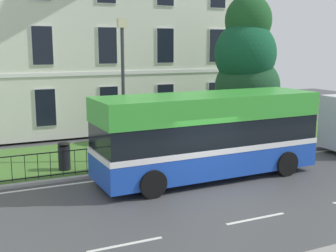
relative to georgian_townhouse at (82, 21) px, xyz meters
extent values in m
cube|color=#454547|center=(0.46, -16.39, -6.52)|extent=(60.00, 56.00, 0.06)
cube|color=silver|center=(0.46, -12.74, -6.49)|extent=(54.00, 0.14, 0.01)
cube|color=silver|center=(-3.54, -18.19, -6.49)|extent=(2.00, 0.12, 0.01)
cube|color=silver|center=(0.46, -18.19, -6.49)|extent=(2.00, 0.12, 0.01)
cube|color=#9E9E99|center=(0.46, -12.27, -6.43)|extent=(57.00, 0.24, 0.12)
cube|color=#47762F|center=(0.46, -9.31, -6.43)|extent=(57.00, 5.68, 0.12)
cube|color=silver|center=(0.00, 0.01, -1.28)|extent=(16.85, 10.65, 10.18)
cube|color=white|center=(0.00, -5.35, -2.97)|extent=(16.85, 0.06, 0.20)
cube|color=#2D333D|center=(0.00, -5.36, -5.27)|extent=(1.10, 0.06, 2.20)
cube|color=white|center=(-3.37, -5.36, -4.65)|extent=(1.10, 0.04, 1.99)
cube|color=black|center=(-3.37, -5.38, -4.65)|extent=(1.00, 0.03, 1.89)
cube|color=white|center=(0.00, -5.36, -4.65)|extent=(1.10, 0.04, 1.99)
cube|color=black|center=(0.00, -5.38, -4.65)|extent=(1.00, 0.03, 1.89)
cube|color=white|center=(3.37, -5.36, -4.65)|extent=(1.10, 0.04, 1.99)
cube|color=black|center=(3.37, -5.38, -4.65)|extent=(1.00, 0.03, 1.89)
cube|color=white|center=(6.74, -5.36, -4.65)|extent=(1.10, 0.04, 1.99)
cube|color=black|center=(6.74, -5.38, -4.65)|extent=(1.00, 0.03, 1.89)
cube|color=white|center=(-3.37, -5.36, -1.52)|extent=(1.10, 0.04, 1.99)
cube|color=black|center=(-3.37, -5.38, -1.52)|extent=(1.00, 0.03, 1.89)
cube|color=white|center=(0.00, -5.36, -1.52)|extent=(1.10, 0.04, 1.99)
cube|color=black|center=(0.00, -5.38, -1.52)|extent=(1.00, 0.03, 1.89)
cube|color=white|center=(3.37, -5.36, -1.52)|extent=(1.10, 0.04, 1.99)
cube|color=black|center=(3.37, -5.38, -1.52)|extent=(1.00, 0.03, 1.89)
cube|color=white|center=(6.74, -5.36, -1.52)|extent=(1.10, 0.04, 1.99)
cube|color=black|center=(6.74, -5.38, -1.52)|extent=(1.00, 0.03, 1.89)
cube|color=black|center=(0.00, -11.99, -5.42)|extent=(15.91, 0.04, 0.04)
cube|color=black|center=(0.00, -11.99, -6.29)|extent=(15.91, 0.04, 0.04)
cylinder|color=black|center=(-5.68, -11.99, -5.90)|extent=(0.02, 0.02, 0.95)
cylinder|color=black|center=(-5.23, -11.99, -5.90)|extent=(0.02, 0.02, 0.95)
cylinder|color=black|center=(-4.77, -11.99, -5.90)|extent=(0.02, 0.02, 0.95)
cylinder|color=black|center=(-4.32, -11.99, -5.90)|extent=(0.02, 0.02, 0.95)
cylinder|color=black|center=(-3.86, -11.99, -5.90)|extent=(0.02, 0.02, 0.95)
cylinder|color=black|center=(-3.41, -11.99, -5.90)|extent=(0.02, 0.02, 0.95)
cylinder|color=black|center=(-2.95, -11.99, -5.90)|extent=(0.02, 0.02, 0.95)
cylinder|color=black|center=(-2.50, -11.99, -5.90)|extent=(0.02, 0.02, 0.95)
cylinder|color=black|center=(-2.05, -11.99, -5.90)|extent=(0.02, 0.02, 0.95)
cylinder|color=black|center=(-1.59, -11.99, -5.90)|extent=(0.02, 0.02, 0.95)
cylinder|color=black|center=(-1.14, -11.99, -5.90)|extent=(0.02, 0.02, 0.95)
cylinder|color=black|center=(-0.68, -11.99, -5.90)|extent=(0.02, 0.02, 0.95)
cylinder|color=black|center=(-0.23, -11.99, -5.90)|extent=(0.02, 0.02, 0.95)
cylinder|color=black|center=(0.23, -11.99, -5.90)|extent=(0.02, 0.02, 0.95)
cylinder|color=black|center=(0.68, -11.99, -5.90)|extent=(0.02, 0.02, 0.95)
cylinder|color=black|center=(1.14, -11.99, -5.90)|extent=(0.02, 0.02, 0.95)
cylinder|color=black|center=(1.59, -11.99, -5.90)|extent=(0.02, 0.02, 0.95)
cylinder|color=black|center=(2.05, -11.99, -5.90)|extent=(0.02, 0.02, 0.95)
cylinder|color=black|center=(2.50, -11.99, -5.90)|extent=(0.02, 0.02, 0.95)
cylinder|color=black|center=(2.95, -11.99, -5.90)|extent=(0.02, 0.02, 0.95)
cylinder|color=black|center=(3.41, -11.99, -5.90)|extent=(0.02, 0.02, 0.95)
cylinder|color=black|center=(3.86, -11.99, -5.90)|extent=(0.02, 0.02, 0.95)
cylinder|color=black|center=(4.32, -11.99, -5.90)|extent=(0.02, 0.02, 0.95)
cylinder|color=black|center=(4.77, -11.99, -5.90)|extent=(0.02, 0.02, 0.95)
cylinder|color=black|center=(5.23, -11.99, -5.90)|extent=(0.02, 0.02, 0.95)
cylinder|color=black|center=(5.68, -11.99, -5.90)|extent=(0.02, 0.02, 0.95)
cylinder|color=black|center=(6.14, -11.99, -5.90)|extent=(0.02, 0.02, 0.95)
cylinder|color=black|center=(6.59, -11.99, -5.90)|extent=(0.02, 0.02, 0.95)
cylinder|color=black|center=(7.05, -11.99, -5.90)|extent=(0.02, 0.02, 0.95)
cylinder|color=black|center=(7.50, -11.99, -5.90)|extent=(0.02, 0.02, 0.95)
cylinder|color=black|center=(7.95, -11.99, -5.90)|extent=(0.02, 0.02, 0.95)
cylinder|color=#423328|center=(5.99, -9.58, -5.50)|extent=(0.42, 0.42, 1.74)
ellipsoid|color=#144324|center=(5.79, -9.63, -5.15)|extent=(3.69, 3.69, 2.62)
ellipsoid|color=#1C4729|center=(6.06, -9.56, -3.53)|extent=(3.28, 3.28, 3.01)
ellipsoid|color=#144D2E|center=(5.79, -9.68, -1.91)|extent=(3.08, 3.08, 3.22)
ellipsoid|color=#1C4D23|center=(5.98, -9.58, -0.29)|extent=(2.32, 2.32, 2.54)
cube|color=#1C47B8|center=(1.20, -14.01, -5.71)|extent=(8.63, 2.73, 1.05)
cube|color=white|center=(1.20, -14.01, -5.22)|extent=(8.65, 2.76, 0.20)
cube|color=black|center=(1.20, -14.01, -4.68)|extent=(8.55, 2.69, 0.99)
cube|color=green|center=(1.20, -14.01, -3.75)|extent=(8.63, 2.73, 0.88)
cube|color=black|center=(5.51, -13.90, -4.73)|extent=(0.11, 2.11, 0.91)
cube|color=black|center=(5.51, -13.90, -3.79)|extent=(0.11, 1.81, 0.56)
cylinder|color=silver|center=(5.49, -13.09, -6.01)|extent=(0.05, 0.20, 0.20)
cylinder|color=silver|center=(5.53, -14.70, -6.01)|extent=(0.05, 0.20, 0.20)
cylinder|color=black|center=(4.00, -12.73, -6.01)|extent=(0.97, 0.32, 0.96)
cylinder|color=black|center=(4.06, -15.14, -6.01)|extent=(0.97, 0.32, 0.96)
cylinder|color=black|center=(-1.66, -12.87, -6.01)|extent=(0.97, 0.32, 0.96)
cylinder|color=black|center=(-1.59, -15.29, -6.01)|extent=(0.97, 0.32, 0.96)
cylinder|color=black|center=(9.10, -12.53, -6.15)|extent=(0.69, 0.24, 0.68)
cylinder|color=#333338|center=(-1.05, -10.87, -3.59)|extent=(0.14, 0.14, 5.56)
cube|color=beige|center=(-1.05, -10.87, -0.64)|extent=(0.36, 0.24, 0.36)
cylinder|color=black|center=(-3.64, -11.16, -5.89)|extent=(0.47, 0.47, 0.96)
ellipsoid|color=black|center=(-3.64, -11.16, -5.33)|extent=(0.48, 0.48, 0.16)
camera|label=1|loc=(-6.82, -27.90, -1.56)|focal=46.22mm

